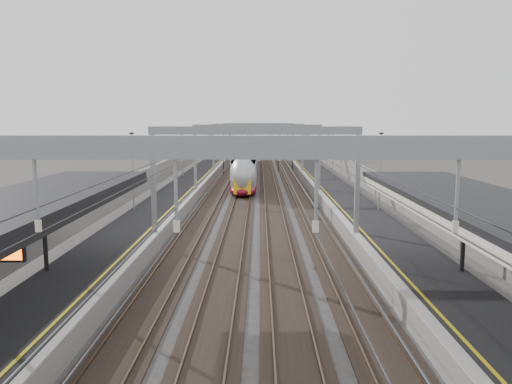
{
  "coord_description": "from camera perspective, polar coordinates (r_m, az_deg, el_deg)",
  "views": [
    {
      "loc": [
        0.3,
        -8.53,
        7.89
      ],
      "look_at": [
        0.0,
        28.5,
        2.65
      ],
      "focal_mm": 35.0,
      "sensor_mm": 36.0,
      "label": 1
    }
  ],
  "objects": [
    {
      "name": "wall_left",
      "position": [
        55.11,
        -11.59,
        1.34
      ],
      "size": [
        0.3,
        120.0,
        3.2
      ],
      "primitive_type": "cube",
      "color": "slate",
      "rests_on": "ground"
    },
    {
      "name": "overbridge",
      "position": [
        108.56,
        0.31,
        6.69
      ],
      "size": [
        22.0,
        2.2,
        6.9
      ],
      "color": "slate",
      "rests_on": "ground"
    },
    {
      "name": "train",
      "position": [
        73.71,
        -0.94,
        3.58
      ],
      "size": [
        2.75,
        50.18,
        4.35
      ],
      "color": "maroon",
      "rests_on": "ground"
    },
    {
      "name": "overhead_line",
      "position": [
        60.17,
        0.18,
        6.39
      ],
      "size": [
        13.0,
        140.0,
        6.6
      ],
      "color": "gray",
      "rests_on": "platform_left"
    },
    {
      "name": "signal_green",
      "position": [
        74.94,
        -3.76,
        3.85
      ],
      "size": [
        0.32,
        0.32,
        3.48
      ],
      "color": "black",
      "rests_on": "ground"
    },
    {
      "name": "wall_right",
      "position": [
        54.99,
        11.9,
        1.31
      ],
      "size": [
        0.3,
        120.0,
        3.2
      ],
      "primitive_type": "cube",
      "color": "slate",
      "rests_on": "ground"
    },
    {
      "name": "platform_left",
      "position": [
        54.67,
        -8.27,
        0.2
      ],
      "size": [
        4.0,
        120.0,
        1.0
      ],
      "primitive_type": "cube",
      "color": "black",
      "rests_on": "ground"
    },
    {
      "name": "signal_red_far",
      "position": [
        78.61,
        4.19,
        4.04
      ],
      "size": [
        0.32,
        0.32,
        3.48
      ],
      "color": "black",
      "rests_on": "ground"
    },
    {
      "name": "tracks",
      "position": [
        54.1,
        0.14,
        -0.28
      ],
      "size": [
        11.4,
        140.0,
        0.2
      ],
      "color": "black",
      "rests_on": "ground"
    },
    {
      "name": "signal_red_near",
      "position": [
        79.41,
        2.56,
        4.1
      ],
      "size": [
        0.32,
        0.32,
        3.48
      ],
      "color": "black",
      "rests_on": "ground"
    },
    {
      "name": "platform_right",
      "position": [
        54.58,
        8.57,
        0.18
      ],
      "size": [
        4.0,
        120.0,
        1.0
      ],
      "primitive_type": "cube",
      "color": "black",
      "rests_on": "ground"
    }
  ]
}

